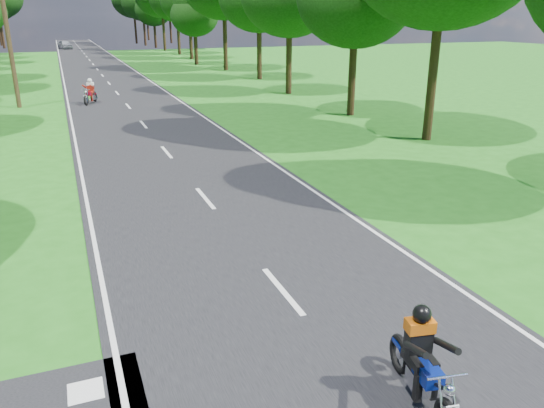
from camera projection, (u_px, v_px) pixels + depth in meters
name	position (u px, v px, depth m)	size (l,w,h in m)	color
ground	(329.00, 347.00, 8.74)	(160.00, 160.00, 0.00)	#1F6216
main_road	(97.00, 69.00, 52.53)	(7.00, 140.00, 0.02)	black
road_markings	(97.00, 71.00, 50.84)	(7.40, 140.00, 0.01)	silver
telegraph_pole	(8.00, 35.00, 29.83)	(1.20, 0.26, 8.00)	#382616
rider_near_blue	(424.00, 359.00, 7.22)	(0.58, 1.74, 1.45)	navy
rider_far_red	(90.00, 91.00, 32.20)	(0.60, 1.80, 1.50)	#A70C26
distant_car	(65.00, 45.00, 83.16)	(1.55, 3.84, 1.31)	#B5B8BD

